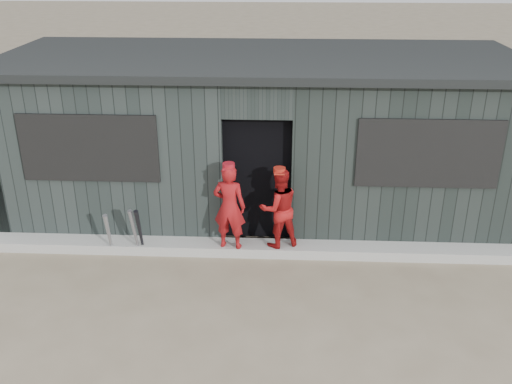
# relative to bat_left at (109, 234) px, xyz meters

# --- Properties ---
(ground) EXTENTS (80.00, 80.00, 0.00)m
(ground) POSITION_rel_bat_left_xyz_m (2.13, -1.62, -0.36)
(ground) COLOR #766751
(ground) RESTS_ON ground
(curb) EXTENTS (8.00, 0.36, 0.15)m
(curb) POSITION_rel_bat_left_xyz_m (2.13, 0.20, -0.28)
(curb) COLOR #A6A7A1
(curb) RESTS_ON ground
(bat_left) EXTENTS (0.08, 0.24, 0.72)m
(bat_left) POSITION_rel_bat_left_xyz_m (0.00, 0.00, 0.00)
(bat_left) COLOR gray
(bat_left) RESTS_ON ground
(bat_mid) EXTENTS (0.14, 0.21, 0.78)m
(bat_mid) POSITION_rel_bat_left_xyz_m (0.38, 0.02, 0.03)
(bat_mid) COLOR gray
(bat_mid) RESTS_ON ground
(bat_right) EXTENTS (0.07, 0.29, 0.80)m
(bat_right) POSITION_rel_bat_left_xyz_m (0.45, 0.02, 0.04)
(bat_right) COLOR black
(bat_right) RESTS_ON ground
(player_red_left) EXTENTS (0.51, 0.38, 1.28)m
(player_red_left) POSITION_rel_bat_left_xyz_m (1.76, 0.11, 0.43)
(player_red_left) COLOR maroon
(player_red_left) RESTS_ON curb
(player_red_right) EXTENTS (0.70, 0.62, 1.19)m
(player_red_right) POSITION_rel_bat_left_xyz_m (2.46, 0.19, 0.39)
(player_red_right) COLOR #A41414
(player_red_right) RESTS_ON curb
(player_grey_back) EXTENTS (0.73, 0.61, 1.27)m
(player_grey_back) POSITION_rel_bat_left_xyz_m (2.71, 0.85, 0.28)
(player_grey_back) COLOR #B5B5B5
(player_grey_back) RESTS_ON ground
(dugout) EXTENTS (8.30, 3.30, 2.62)m
(dugout) POSITION_rel_bat_left_xyz_m (2.13, 1.88, 0.93)
(dugout) COLOR black
(dugout) RESTS_ON ground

